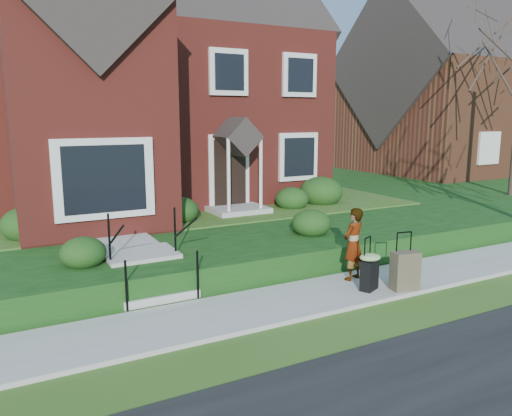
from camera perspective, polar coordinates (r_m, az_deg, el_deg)
ground at (r=9.51m, az=5.93°, el=-10.38°), size 120.00×120.00×0.00m
sidewalk at (r=9.50m, az=5.93°, el=-10.16°), size 60.00×1.60×0.08m
terrace at (r=20.58m, az=-1.79°, el=1.91°), size 44.00×20.00×0.60m
walkway at (r=12.89m, az=-16.20°, el=-2.24°), size 1.20×6.00×0.06m
main_house at (r=17.72m, az=-12.73°, el=16.37°), size 10.40×10.20×9.40m
neighbour_house at (r=27.95m, az=21.37°, el=13.67°), size 9.40×8.00×9.20m
front_steps at (r=9.96m, az=-12.30°, el=-6.72°), size 1.40×2.02×1.50m
foundation_shrubs at (r=13.55m, az=-3.01°, el=0.41°), size 9.90×4.48×0.97m
woman at (r=10.31m, az=11.07°, el=-4.06°), size 0.63×0.51×1.49m
suitcase_black at (r=9.85m, az=12.86°, el=-6.88°), size 0.54×0.50×1.04m
suitcase_olive at (r=10.05m, az=16.67°, el=-6.87°), size 0.56×0.38×1.13m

